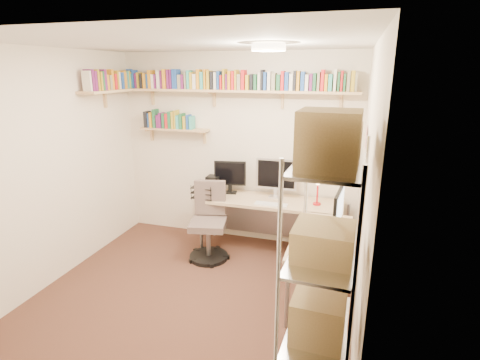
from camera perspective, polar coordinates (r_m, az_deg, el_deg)
name	(u,v)px	position (r m, az deg, el deg)	size (l,w,h in m)	color
ground	(195,293)	(4.17, -6.87, -16.68)	(3.20, 3.20, 0.00)	#46261E
room_shell	(190,150)	(3.57, -7.63, 4.61)	(3.24, 3.04, 2.52)	#F3E2C5
wall_shelves	(200,90)	(4.86, -6.10, 13.46)	(3.12, 1.09, 0.80)	#DBBD7B
corner_desk	(272,207)	(4.50, 4.93, -4.18)	(1.97, 1.78, 1.21)	beige
office_chair	(209,227)	(4.69, -4.76, -7.11)	(0.51, 0.52, 0.96)	black
wire_rack	(325,235)	(2.23, 12.78, -8.14)	(0.43, 0.83, 2.08)	silver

